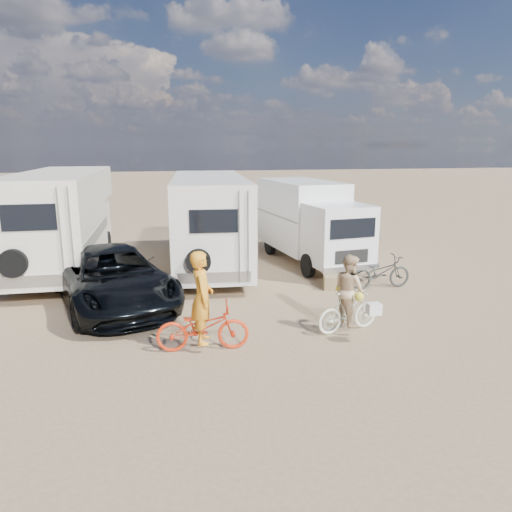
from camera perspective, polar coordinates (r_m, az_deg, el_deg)
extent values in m
plane|color=#967A59|center=(10.35, -1.30, -10.39)|extent=(140.00, 140.00, 0.00)
imported|color=black|center=(13.06, -16.76, -2.45)|extent=(4.03, 5.92, 1.51)
imported|color=red|center=(9.94, -6.37, -8.41)|extent=(1.93, 0.78, 0.99)
imported|color=beige|center=(11.04, 10.93, -6.45)|extent=(1.65, 0.83, 0.95)
imported|color=orange|center=(9.78, -6.43, -5.91)|extent=(0.50, 0.72, 1.91)
imported|color=tan|center=(10.94, 11.01, -4.85)|extent=(0.78, 0.91, 1.60)
imported|color=#2A2D2A|center=(14.48, 14.58, -1.88)|extent=(1.89, 0.74, 0.98)
cube|color=#2F568F|center=(11.52, -13.29, -7.18)|extent=(0.60, 0.52, 0.41)
cube|color=olive|center=(14.22, 9.07, -3.09)|extent=(0.61, 0.61, 0.40)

